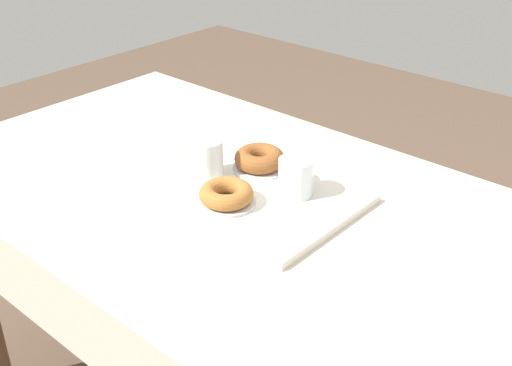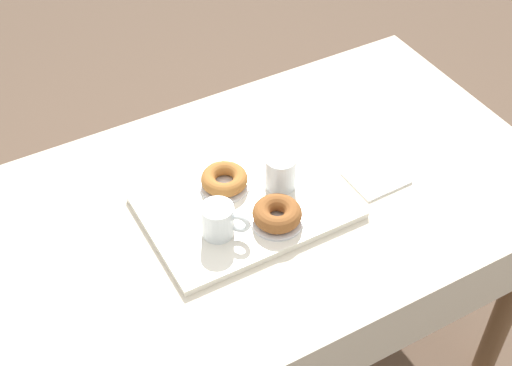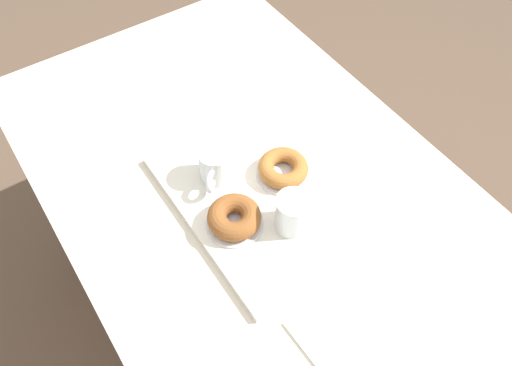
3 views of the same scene
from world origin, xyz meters
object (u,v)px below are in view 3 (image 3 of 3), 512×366
at_px(sugar_donut_right, 234,217).
at_px(paper_napkin, 329,335).
at_px(serving_tray, 259,197).
at_px(water_glass_near, 291,215).
at_px(tea_mug_left, 215,166).
at_px(donut_plate_left, 283,174).
at_px(donut_plate_right, 235,223).
at_px(dining_table, 269,229).
at_px(sugar_donut_left, 283,168).

height_order(sugar_donut_right, paper_napkin, sugar_donut_right).
xyz_separation_m(serving_tray, water_glass_near, (-0.10, -0.01, 0.05)).
relative_size(tea_mug_left, donut_plate_left, 0.79).
relative_size(donut_plate_left, donut_plate_right, 1.00).
xyz_separation_m(dining_table, sugar_donut_left, (0.04, -0.06, 0.15)).
xyz_separation_m(water_glass_near, donut_plate_right, (0.07, 0.09, -0.03)).
bearing_deg(serving_tray, sugar_donut_left, -77.79).
xyz_separation_m(sugar_donut_left, paper_napkin, (-0.34, 0.14, -0.04)).
height_order(donut_plate_left, donut_plate_right, same).
distance_m(water_glass_near, paper_napkin, 0.24).
bearing_deg(paper_napkin, sugar_donut_right, 3.99).
bearing_deg(dining_table, donut_plate_left, -57.06).
bearing_deg(donut_plate_right, sugar_donut_right, 0.00).
distance_m(donut_plate_left, donut_plate_right, 0.17).
height_order(dining_table, donut_plate_left, donut_plate_left).
relative_size(donut_plate_left, sugar_donut_left, 1.08).
relative_size(tea_mug_left, paper_napkin, 0.73).
xyz_separation_m(sugar_donut_left, donut_plate_right, (-0.05, 0.16, -0.02)).
relative_size(sugar_donut_left, sugar_donut_right, 0.99).
height_order(tea_mug_left, water_glass_near, water_glass_near).
bearing_deg(sugar_donut_right, water_glass_near, -125.25).
distance_m(donut_plate_left, paper_napkin, 0.37).
relative_size(water_glass_near, paper_napkin, 0.65).
relative_size(donut_plate_left, sugar_donut_right, 1.07).
height_order(water_glass_near, sugar_donut_left, water_glass_near).
relative_size(serving_tray, donut_plate_left, 3.88).
relative_size(serving_tray, water_glass_near, 5.45).
bearing_deg(serving_tray, paper_napkin, 169.05).
bearing_deg(sugar_donut_left, water_glass_near, 150.71).
bearing_deg(donut_plate_left, water_glass_near, 150.71).
relative_size(water_glass_near, sugar_donut_left, 0.77).
xyz_separation_m(tea_mug_left, paper_napkin, (-0.42, 0.01, -0.05)).
bearing_deg(paper_napkin, donut_plate_left, -22.11).
bearing_deg(sugar_donut_right, donut_plate_right, 180.00).
bearing_deg(tea_mug_left, sugar_donut_left, -121.98).
distance_m(serving_tray, water_glass_near, 0.11).
distance_m(tea_mug_left, sugar_donut_right, 0.13).
height_order(tea_mug_left, donut_plate_left, tea_mug_left).
height_order(sugar_donut_left, donut_plate_right, sugar_donut_left).
xyz_separation_m(tea_mug_left, sugar_donut_right, (-0.13, 0.03, -0.01)).
bearing_deg(sugar_donut_left, paper_napkin, 157.89).
bearing_deg(donut_plate_left, paper_napkin, 157.89).
height_order(water_glass_near, donut_plate_left, water_glass_near).
xyz_separation_m(serving_tray, sugar_donut_right, (-0.03, 0.08, 0.04)).
bearing_deg(tea_mug_left, donut_plate_right, 165.19).
relative_size(tea_mug_left, sugar_donut_left, 0.86).
bearing_deg(donut_plate_left, sugar_donut_right, 107.53).
distance_m(tea_mug_left, donut_plate_right, 0.14).
relative_size(dining_table, donut_plate_left, 12.26).
xyz_separation_m(donut_plate_left, sugar_donut_left, (0.00, 0.00, 0.02)).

